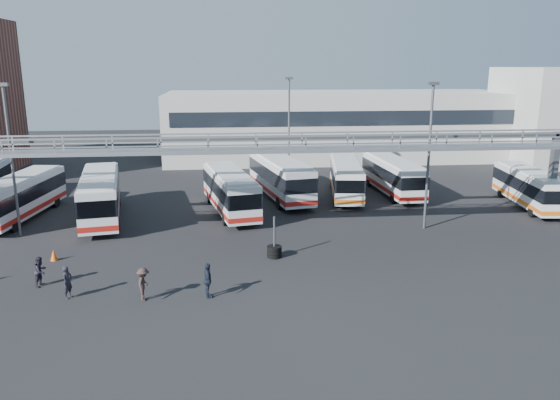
{
  "coord_description": "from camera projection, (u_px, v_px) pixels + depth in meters",
  "views": [
    {
      "loc": [
        -1.86,
        -29.03,
        11.36
      ],
      "look_at": [
        1.58,
        6.0,
        2.57
      ],
      "focal_mm": 35.0,
      "sensor_mm": 36.0,
      "label": 1
    }
  ],
  "objects": [
    {
      "name": "ground",
      "position": [
        263.0,
        270.0,
        30.96
      ],
      "size": [
        140.0,
        140.0,
        0.0
      ],
      "primitive_type": "plane",
      "color": "black",
      "rests_on": "ground"
    },
    {
      "name": "gantry",
      "position": [
        256.0,
        157.0,
        35.29
      ],
      "size": [
        51.4,
        5.15,
        7.1
      ],
      "color": "gray",
      "rests_on": "ground"
    },
    {
      "name": "warehouse",
      "position": [
        338.0,
        125.0,
        67.82
      ],
      "size": [
        42.0,
        14.0,
        8.0
      ],
      "primitive_type": "cube",
      "color": "#9E9E99",
      "rests_on": "ground"
    },
    {
      "name": "light_pole_left",
      "position": [
        11.0,
        152.0,
        35.78
      ],
      "size": [
        0.7,
        0.35,
        10.21
      ],
      "color": "#4C4F54",
      "rests_on": "ground"
    },
    {
      "name": "light_pole_mid",
      "position": [
        429.0,
        148.0,
        37.47
      ],
      "size": [
        0.7,
        0.35,
        10.21
      ],
      "color": "#4C4F54",
      "rests_on": "ground"
    },
    {
      "name": "light_pole_back",
      "position": [
        289.0,
        126.0,
        51.19
      ],
      "size": [
        0.7,
        0.35,
        10.21
      ],
      "color": "#4C4F54",
      "rests_on": "ground"
    },
    {
      "name": "bus_1",
      "position": [
        20.0,
        195.0,
        40.88
      ],
      "size": [
        3.79,
        10.87,
        3.23
      ],
      "rotation": [
        0.0,
        0.0,
        -0.13
      ],
      "color": "silver",
      "rests_on": "ground"
    },
    {
      "name": "bus_2",
      "position": [
        100.0,
        195.0,
        40.66
      ],
      "size": [
        4.55,
        11.63,
        3.45
      ],
      "rotation": [
        0.0,
        0.0,
        0.17
      ],
      "color": "silver",
      "rests_on": "ground"
    },
    {
      "name": "bus_4",
      "position": [
        230.0,
        190.0,
        42.62
      ],
      "size": [
        4.52,
        11.05,
        3.27
      ],
      "rotation": [
        0.0,
        0.0,
        0.19
      ],
      "color": "silver",
      "rests_on": "ground"
    },
    {
      "name": "bus_5",
      "position": [
        280.0,
        176.0,
        47.18
      ],
      "size": [
        4.86,
        11.82,
        3.5
      ],
      "rotation": [
        0.0,
        0.0,
        0.2
      ],
      "color": "silver",
      "rests_on": "ground"
    },
    {
      "name": "bus_6",
      "position": [
        346.0,
        177.0,
        47.73
      ],
      "size": [
        3.95,
        10.64,
        3.16
      ],
      "rotation": [
        0.0,
        0.0,
        -0.15
      ],
      "color": "silver",
      "rests_on": "ground"
    },
    {
      "name": "bus_7",
      "position": [
        393.0,
        175.0,
        48.7
      ],
      "size": [
        2.98,
        10.59,
        3.18
      ],
      "rotation": [
        0.0,
        0.0,
        0.05
      ],
      "color": "silver",
      "rests_on": "ground"
    },
    {
      "name": "bus_9",
      "position": [
        529.0,
        187.0,
        44.35
      ],
      "size": [
        3.45,
        10.19,
        3.03
      ],
      "rotation": [
        0.0,
        0.0,
        -0.12
      ],
      "color": "silver",
      "rests_on": "ground"
    },
    {
      "name": "pedestrian_a",
      "position": [
        68.0,
        282.0,
        27.07
      ],
      "size": [
        0.59,
        0.71,
        1.68
      ],
      "primitive_type": "imported",
      "rotation": [
        0.0,
        0.0,
        1.2
      ],
      "color": "black",
      "rests_on": "ground"
    },
    {
      "name": "pedestrian_b",
      "position": [
        41.0,
        271.0,
        28.59
      ],
      "size": [
        0.83,
        0.94,
        1.61
      ],
      "primitive_type": "imported",
      "rotation": [
        0.0,
        0.0,
        1.24
      ],
      "color": "black",
      "rests_on": "ground"
    },
    {
      "name": "pedestrian_c",
      "position": [
        144.0,
        284.0,
        26.81
      ],
      "size": [
        0.72,
        1.14,
        1.69
      ],
      "primitive_type": "imported",
      "rotation": [
        0.0,
        0.0,
        1.49
      ],
      "color": "#322321",
      "rests_on": "ground"
    },
    {
      "name": "pedestrian_d",
      "position": [
        208.0,
        281.0,
        27.11
      ],
      "size": [
        0.63,
        1.12,
        1.8
      ],
      "primitive_type": "imported",
      "rotation": [
        0.0,
        0.0,
        1.76
      ],
      "color": "#191F2D",
      "rests_on": "ground"
    },
    {
      "name": "cone_right",
      "position": [
        54.0,
        255.0,
        32.38
      ],
      "size": [
        0.57,
        0.57,
        0.68
      ],
      "primitive_type": "cone",
      "rotation": [
        0.0,
        0.0,
        0.43
      ],
      "color": "#DB520C",
      "rests_on": "ground"
    },
    {
      "name": "tire_stack",
      "position": [
        274.0,
        250.0,
        32.91
      ],
      "size": [
        0.89,
        0.89,
        2.55
      ],
      "color": "black",
      "rests_on": "ground"
    }
  ]
}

